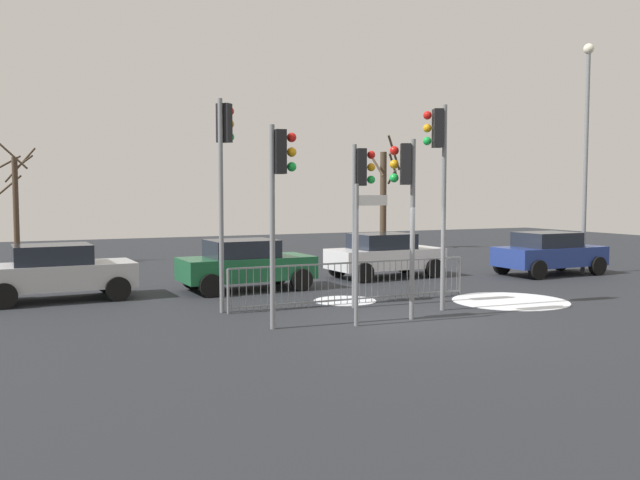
% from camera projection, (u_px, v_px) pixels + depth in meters
% --- Properties ---
extents(ground_plane, '(60.00, 60.00, 0.00)m').
position_uv_depth(ground_plane, '(408.00, 321.00, 14.77)').
color(ground_plane, '#26282D').
extents(traffic_light_foreground_right, '(0.54, 0.38, 4.89)m').
position_uv_depth(traffic_light_foreground_right, '(438.00, 161.00, 15.90)').
color(traffic_light_foreground_right, slate).
rests_on(traffic_light_foreground_right, ground).
extents(traffic_light_mid_left, '(0.55, 0.37, 3.99)m').
position_uv_depth(traffic_light_mid_left, '(360.00, 188.00, 16.33)').
color(traffic_light_mid_left, slate).
rests_on(traffic_light_mid_left, ground).
extents(traffic_light_mid_right, '(0.57, 0.35, 4.20)m').
position_uv_depth(traffic_light_mid_right, '(279.00, 180.00, 13.77)').
color(traffic_light_mid_right, slate).
rests_on(traffic_light_mid_right, ground).
extents(traffic_light_foreground_left, '(0.48, 0.45, 4.99)m').
position_uv_depth(traffic_light_foreground_left, '(224.00, 157.00, 15.70)').
color(traffic_light_foreground_left, slate).
rests_on(traffic_light_foreground_left, ground).
extents(traffic_light_rear_right, '(0.52, 0.41, 4.00)m').
position_uv_depth(traffic_light_rear_right, '(406.00, 188.00, 14.82)').
color(traffic_light_rear_right, slate).
rests_on(traffic_light_rear_right, ground).
extents(direction_sign_post, '(0.79, 0.09, 3.01)m').
position_uv_depth(direction_sign_post, '(359.00, 247.00, 14.15)').
color(direction_sign_post, slate).
rests_on(direction_sign_post, ground).
extents(pedestrian_guard_railing, '(6.70, 0.18, 1.07)m').
position_uv_depth(pedestrian_guard_railing, '(354.00, 282.00, 17.07)').
color(pedestrian_guard_railing, slate).
rests_on(pedestrian_guard_railing, ground).
extents(car_white_trailing, '(3.88, 2.08, 1.47)m').
position_uv_depth(car_white_trailing, '(384.00, 255.00, 22.34)').
color(car_white_trailing, silver).
rests_on(car_white_trailing, ground).
extents(car_silver_near, '(3.87, 2.06, 1.47)m').
position_uv_depth(car_silver_near, '(57.00, 271.00, 17.60)').
color(car_silver_near, '#B2B5BA').
rests_on(car_silver_near, ground).
extents(car_blue_mid, '(3.84, 1.99, 1.47)m').
position_uv_depth(car_blue_mid, '(549.00, 253.00, 23.09)').
color(car_blue_mid, navy).
rests_on(car_blue_mid, ground).
extents(car_green_far, '(3.86, 2.05, 1.47)m').
position_uv_depth(car_green_far, '(245.00, 264.00, 19.43)').
color(car_green_far, '#195933').
rests_on(car_green_far, ground).
extents(street_lamp, '(0.36, 0.36, 7.90)m').
position_uv_depth(street_lamp, '(586.00, 137.00, 23.13)').
color(street_lamp, slate).
rests_on(street_lamp, ground).
extents(bare_tree_left, '(1.51, 1.30, 5.61)m').
position_uv_depth(bare_tree_left, '(384.00, 196.00, 33.34)').
color(bare_tree_left, '#473828').
rests_on(bare_tree_left, ground).
extents(bare_tree_centre, '(1.50, 1.41, 4.75)m').
position_uv_depth(bare_tree_centre, '(16.00, 204.00, 25.92)').
color(bare_tree_centre, '#473828').
rests_on(bare_tree_centre, ground).
extents(snow_patch_kerb, '(1.63, 1.63, 0.01)m').
position_uv_depth(snow_patch_kerb, '(345.00, 301.00, 17.53)').
color(snow_patch_kerb, white).
rests_on(snow_patch_kerb, ground).
extents(snow_patch_island, '(2.98, 2.98, 0.01)m').
position_uv_depth(snow_patch_island, '(510.00, 301.00, 17.48)').
color(snow_patch_island, white).
rests_on(snow_patch_island, ground).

